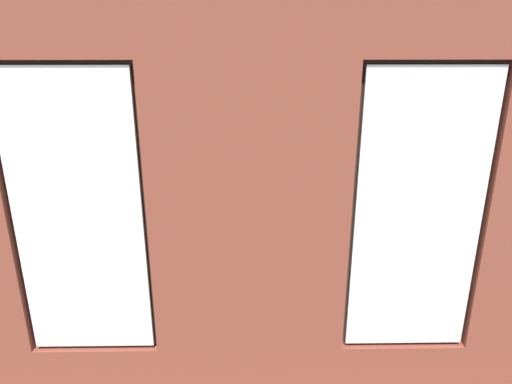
{
  "coord_description": "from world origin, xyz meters",
  "views": [
    {
      "loc": [
        0.0,
        5.63,
        2.81
      ],
      "look_at": [
        -0.08,
        0.4,
        1.0
      ],
      "focal_mm": 32.0,
      "sensor_mm": 36.0,
      "label": 1
    }
  ],
  "objects_px": {
    "potted_plant_corner_near_left": "(391,161)",
    "potted_plant_beside_window_right": "(7,304)",
    "remote_gray": "(256,209)",
    "media_console": "(42,237)",
    "potted_plant_near_tv": "(45,246)",
    "remote_silver": "(238,216)",
    "potted_plant_between_couches": "(361,302)",
    "table_plant_small": "(277,209)",
    "tv_flatscreen": "(34,192)",
    "couch_left": "(430,234)",
    "couch_by_window": "(208,326)",
    "cup_ceramic": "(268,209)",
    "candle_jar": "(295,205)",
    "potted_plant_by_left_couch": "(374,192)",
    "papasan_chair": "(184,177)",
    "coffee_table": "(268,216)"
  },
  "relations": [
    {
      "from": "couch_left",
      "to": "couch_by_window",
      "type": "bearing_deg",
      "value": -53.44
    },
    {
      "from": "media_console",
      "to": "potted_plant_by_left_couch",
      "type": "height_order",
      "value": "potted_plant_by_left_couch"
    },
    {
      "from": "potted_plant_near_tv",
      "to": "potted_plant_beside_window_right",
      "type": "xyz_separation_m",
      "value": [
        -0.11,
        1.04,
        -0.04
      ]
    },
    {
      "from": "remote_gray",
      "to": "media_console",
      "type": "distance_m",
      "value": 2.89
    },
    {
      "from": "cup_ceramic",
      "to": "potted_plant_between_couches",
      "type": "bearing_deg",
      "value": 106.63
    },
    {
      "from": "candle_jar",
      "to": "media_console",
      "type": "distance_m",
      "value": 3.45
    },
    {
      "from": "couch_left",
      "to": "remote_gray",
      "type": "bearing_deg",
      "value": -104.84
    },
    {
      "from": "remote_silver",
      "to": "remote_gray",
      "type": "xyz_separation_m",
      "value": [
        -0.25,
        -0.24,
        0.0
      ]
    },
    {
      "from": "table_plant_small",
      "to": "papasan_chair",
      "type": "bearing_deg",
      "value": -49.37
    },
    {
      "from": "tv_flatscreen",
      "to": "potted_plant_between_couches",
      "type": "bearing_deg",
      "value": 152.13
    },
    {
      "from": "couch_left",
      "to": "potted_plant_corner_near_left",
      "type": "distance_m",
      "value": 2.39
    },
    {
      "from": "cup_ceramic",
      "to": "table_plant_small",
      "type": "bearing_deg",
      "value": 128.69
    },
    {
      "from": "couch_by_window",
      "to": "couch_left",
      "type": "height_order",
      "value": "same"
    },
    {
      "from": "couch_left",
      "to": "candle_jar",
      "type": "height_order",
      "value": "couch_left"
    },
    {
      "from": "tv_flatscreen",
      "to": "potted_plant_beside_window_right",
      "type": "distance_m",
      "value": 2.24
    },
    {
      "from": "table_plant_small",
      "to": "potted_plant_near_tv",
      "type": "height_order",
      "value": "potted_plant_near_tv"
    },
    {
      "from": "coffee_table",
      "to": "potted_plant_beside_window_right",
      "type": "distance_m",
      "value": 3.51
    },
    {
      "from": "couch_by_window",
      "to": "cup_ceramic",
      "type": "distance_m",
      "value": 2.59
    },
    {
      "from": "remote_gray",
      "to": "potted_plant_between_couches",
      "type": "distance_m",
      "value": 2.72
    },
    {
      "from": "table_plant_small",
      "to": "tv_flatscreen",
      "type": "height_order",
      "value": "tv_flatscreen"
    },
    {
      "from": "table_plant_small",
      "to": "tv_flatscreen",
      "type": "relative_size",
      "value": 0.21
    },
    {
      "from": "potted_plant_near_tv",
      "to": "potted_plant_corner_near_left",
      "type": "relative_size",
      "value": 0.97
    },
    {
      "from": "media_console",
      "to": "couch_by_window",
      "type": "bearing_deg",
      "value": 139.31
    },
    {
      "from": "table_plant_small",
      "to": "potted_plant_by_left_couch",
      "type": "relative_size",
      "value": 0.3
    },
    {
      "from": "coffee_table",
      "to": "potted_plant_beside_window_right",
      "type": "bearing_deg",
      "value": 48.15
    },
    {
      "from": "papasan_chair",
      "to": "potted_plant_between_couches",
      "type": "distance_m",
      "value": 4.61
    },
    {
      "from": "couch_by_window",
      "to": "media_console",
      "type": "relative_size",
      "value": 1.48
    },
    {
      "from": "couch_by_window",
      "to": "candle_jar",
      "type": "height_order",
      "value": "couch_by_window"
    },
    {
      "from": "cup_ceramic",
      "to": "potted_plant_near_tv",
      "type": "xyz_separation_m",
      "value": [
        2.45,
        1.56,
        0.2
      ]
    },
    {
      "from": "coffee_table",
      "to": "potted_plant_near_tv",
      "type": "relative_size",
      "value": 1.39
    },
    {
      "from": "remote_gray",
      "to": "potted_plant_near_tv",
      "type": "bearing_deg",
      "value": 14.18
    },
    {
      "from": "cup_ceramic",
      "to": "table_plant_small",
      "type": "relative_size",
      "value": 0.55
    },
    {
      "from": "potted_plant_corner_near_left",
      "to": "potted_plant_beside_window_right",
      "type": "bearing_deg",
      "value": 43.86
    },
    {
      "from": "media_console",
      "to": "potted_plant_between_couches",
      "type": "xyz_separation_m",
      "value": [
        -3.73,
        1.97,
        0.24
      ]
    },
    {
      "from": "couch_left",
      "to": "candle_jar",
      "type": "bearing_deg",
      "value": -110.92
    },
    {
      "from": "couch_left",
      "to": "potted_plant_beside_window_right",
      "type": "height_order",
      "value": "potted_plant_beside_window_right"
    },
    {
      "from": "coffee_table",
      "to": "potted_plant_between_couches",
      "type": "xyz_separation_m",
      "value": [
        -0.73,
        2.46,
        0.15
      ]
    },
    {
      "from": "papasan_chair",
      "to": "potted_plant_by_left_couch",
      "type": "relative_size",
      "value": 1.82
    },
    {
      "from": "cup_ceramic",
      "to": "potted_plant_corner_near_left",
      "type": "distance_m",
      "value": 2.9
    },
    {
      "from": "media_console",
      "to": "tv_flatscreen",
      "type": "height_order",
      "value": "tv_flatscreen"
    },
    {
      "from": "remote_gray",
      "to": "potted_plant_beside_window_right",
      "type": "relative_size",
      "value": 0.14
    },
    {
      "from": "potted_plant_near_tv",
      "to": "remote_gray",
      "type": "bearing_deg",
      "value": -143.65
    },
    {
      "from": "remote_gray",
      "to": "media_console",
      "type": "relative_size",
      "value": 0.14
    },
    {
      "from": "potted_plant_by_left_couch",
      "to": "potted_plant_beside_window_right",
      "type": "distance_m",
      "value": 5.32
    },
    {
      "from": "media_console",
      "to": "potted_plant_near_tv",
      "type": "distance_m",
      "value": 1.27
    },
    {
      "from": "potted_plant_between_couches",
      "to": "cup_ceramic",
      "type": "bearing_deg",
      "value": -73.37
    },
    {
      "from": "potted_plant_near_tv",
      "to": "potted_plant_beside_window_right",
      "type": "height_order",
      "value": "potted_plant_beside_window_right"
    },
    {
      "from": "tv_flatscreen",
      "to": "remote_silver",
      "type": "bearing_deg",
      "value": -172.25
    },
    {
      "from": "remote_silver",
      "to": "potted_plant_between_couches",
      "type": "relative_size",
      "value": 0.21
    },
    {
      "from": "candle_jar",
      "to": "table_plant_small",
      "type": "relative_size",
      "value": 0.6
    }
  ]
}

